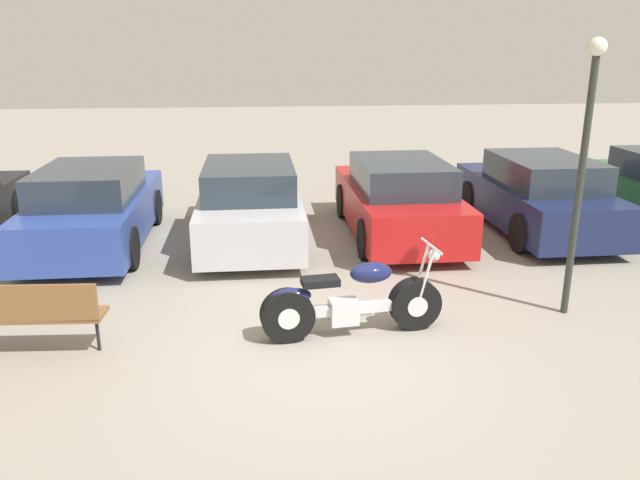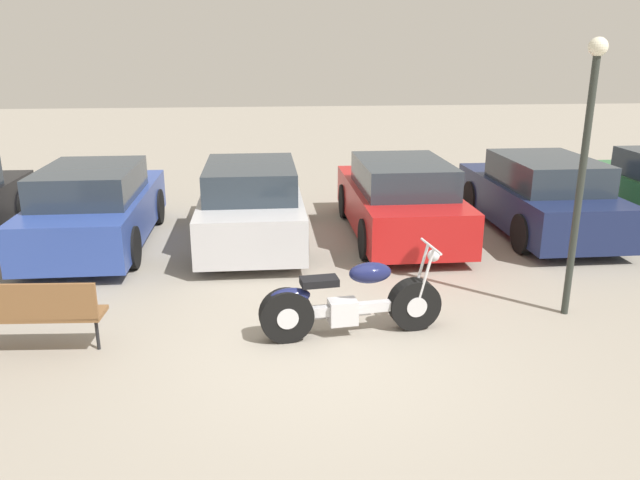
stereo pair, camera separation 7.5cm
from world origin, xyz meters
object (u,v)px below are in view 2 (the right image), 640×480
at_px(parked_car_red, 399,200).
at_px(parked_car_navy, 539,196).
at_px(parked_car_silver, 251,204).
at_px(motorcycle, 349,303).
at_px(park_bench, 24,310).
at_px(parked_car_blue, 96,208).
at_px(lamp_post, 585,150).

height_order(parked_car_red, parked_car_navy, same).
xyz_separation_m(parked_car_silver, parked_car_red, (2.68, 0.05, 0.00)).
distance_m(motorcycle, park_bench, 3.71).
distance_m(motorcycle, parked_car_navy, 5.82).
height_order(motorcycle, parked_car_blue, parked_car_blue).
relative_size(parked_car_silver, parked_car_navy, 1.00).
bearing_deg(parked_car_navy, parked_car_red, -178.90).
xyz_separation_m(parked_car_blue, park_bench, (0.17, -4.07, -0.13)).
distance_m(parked_car_blue, park_bench, 4.08).
xyz_separation_m(parked_car_red, parked_car_navy, (2.68, 0.05, 0.00)).
height_order(parked_car_red, lamp_post, lamp_post).
bearing_deg(lamp_post, motorcycle, -173.23).
height_order(motorcycle, parked_car_navy, parked_car_navy).
xyz_separation_m(motorcycle, park_bench, (-3.71, -0.15, 0.14)).
relative_size(motorcycle, parked_car_navy, 0.53).
height_order(parked_car_blue, parked_car_red, same).
bearing_deg(parked_car_silver, lamp_post, -41.28).
distance_m(motorcycle, parked_car_blue, 5.52).
height_order(parked_car_silver, parked_car_red, same).
bearing_deg(parked_car_silver, park_bench, -121.39).
bearing_deg(park_bench, parked_car_red, 38.73).
bearing_deg(park_bench, motorcycle, 2.34).
relative_size(parked_car_red, parked_car_navy, 1.00).
bearing_deg(parked_car_red, lamp_post, -68.59).
height_order(parked_car_navy, park_bench, parked_car_navy).
relative_size(motorcycle, park_bench, 1.30).
relative_size(parked_car_navy, lamp_post, 1.22).
bearing_deg(motorcycle, lamp_post, 6.77).
height_order(motorcycle, park_bench, motorcycle).
bearing_deg(parked_car_blue, parked_car_red, 0.97).
bearing_deg(parked_car_red, parked_car_silver, -178.95).
xyz_separation_m(motorcycle, parked_car_navy, (4.16, 4.06, 0.27)).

